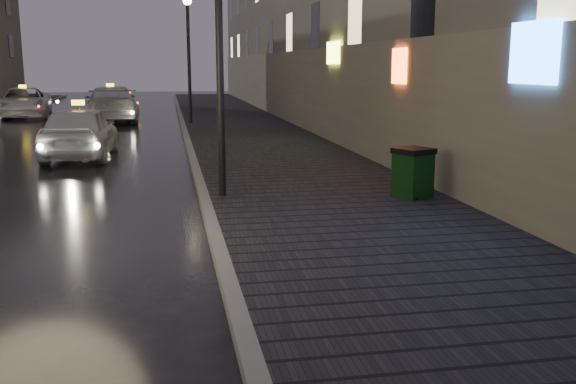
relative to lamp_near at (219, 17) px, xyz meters
name	(u,v)px	position (x,y,z in m)	size (l,w,h in m)	color
ground	(87,338)	(-1.85, -6.00, -3.49)	(120.00, 120.00, 0.00)	black
sidewalk	(241,126)	(2.05, 15.00, -3.41)	(4.60, 58.00, 0.15)	black
curb	(183,127)	(-0.35, 15.00, -3.41)	(0.20, 58.00, 0.15)	slate
lamp_near	(219,17)	(0.00, 0.00, 0.00)	(0.36, 0.36, 5.28)	black
lamp_far	(189,44)	(0.00, 16.00, 0.00)	(0.36, 0.36, 5.28)	black
trash_bin	(413,172)	(3.53, -0.84, -2.86)	(0.82, 0.82, 0.94)	black
taxi_near	(80,132)	(-3.45, 6.81, -2.73)	(1.79, 4.44, 1.51)	silver
taxi_mid	(111,104)	(-3.56, 19.01, -2.67)	(2.29, 5.64, 1.64)	silver
taxi_far	(24,102)	(-8.15, 22.61, -2.74)	(2.47, 5.36, 1.49)	#B9B8BF
car_far	(119,94)	(-4.18, 33.37, -2.85)	(1.51, 3.75, 1.28)	#A3A2AA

